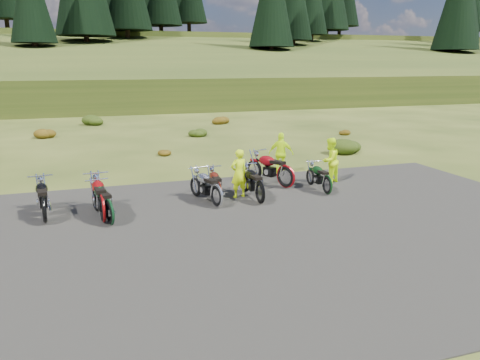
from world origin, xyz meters
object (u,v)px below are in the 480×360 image
object	(u,v)px
motorcycle_3	(217,208)
motorcycle_7	(327,195)
person_middle	(239,174)
motorcycle_0	(46,224)

from	to	relation	value
motorcycle_3	motorcycle_7	bearing A→B (deg)	-101.83
motorcycle_3	person_middle	distance (m)	1.51
person_middle	motorcycle_0	bearing A→B (deg)	-4.81
motorcycle_0	person_middle	size ratio (longest dim) A/B	1.34
motorcycle_0	motorcycle_3	xyz separation A→B (m)	(4.92, -0.05, 0.00)
motorcycle_0	motorcycle_7	bearing A→B (deg)	-95.13
motorcycle_3	person_middle	world-z (taller)	person_middle
motorcycle_0	motorcycle_3	world-z (taller)	motorcycle_0
motorcycle_7	person_middle	size ratio (longest dim) A/B	1.16
person_middle	motorcycle_7	bearing A→B (deg)	156.17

